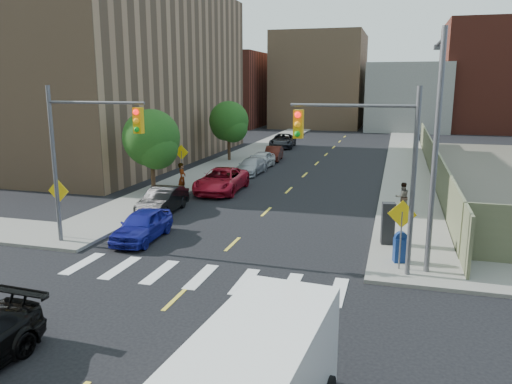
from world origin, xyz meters
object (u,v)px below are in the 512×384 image
Objects in this scene: payphone at (388,223)px; pedestrian_west at (182,178)px; parked_car_silver at (251,166)px; parked_car_maroon at (273,153)px; parked_car_red at (221,180)px; pedestrian_east at (402,197)px; parked_car_black at (163,200)px; parked_car_white at (261,160)px; parked_car_blue at (142,225)px; parked_car_grey at (283,141)px; mailbox at (400,247)px.

payphone is 0.95× the size of pedestrian_west.
parked_car_silver is 1.08× the size of parked_car_maroon.
parked_car_red reaches higher than parked_car_silver.
pedestrian_east is (11.52, -17.06, 0.31)m from parked_car_maroon.
parked_car_white is at bearing 82.99° from parked_car_black.
parked_car_blue is 0.95× the size of parked_car_black.
parked_car_red reaches higher than parked_car_grey.
parked_car_grey is 2.96× the size of payphone.
parked_car_red is 1.42× the size of parked_car_maroon.
pedestrian_west is at bearing -24.57° from pedestrian_east.
parked_car_grey is 3.37× the size of pedestrian_east.
parked_car_grey is at bearing 101.31° from payphone.
parked_car_white is 11.86m from pedestrian_west.
parked_car_blue is 3.30× the size of mailbox.
parked_car_black is 2.33× the size of payphone.
parked_car_blue is 2.52× the size of pedestrian_east.
pedestrian_west is (-2.10, -1.58, 0.34)m from parked_car_red.
parked_car_maroon is at bearing 98.75° from mailbox.
parked_car_white is at bearing 110.94° from payphone.
parked_car_grey is 2.81× the size of pedestrian_west.
parked_car_maroon is (0.00, 4.32, -0.05)m from parked_car_white.
parked_car_blue reaches higher than mailbox.
pedestrian_west reaches higher than parked_car_blue.
mailbox is at bearing -59.37° from parked_car_white.
parked_car_blue is 25.17m from parked_car_maroon.
pedestrian_east is (0.63, 6.09, -0.11)m from payphone.
parked_car_black is 13.26m from pedestrian_east.
pedestrian_west is 13.66m from pedestrian_east.
pedestrian_west is at bearing 97.77° from parked_car_black.
parked_car_black reaches higher than parked_car_white.
pedestrian_west reaches higher than parked_car_grey.
parked_car_maroon is at bearing -15.45° from pedestrian_west.
parked_car_blue is 34.82m from parked_car_grey.
payphone is (10.89, -15.70, 0.45)m from parked_car_silver.
parked_car_silver is 2.33× the size of payphone.
mailbox is (11.43, -11.00, -0.03)m from parked_car_red.
mailbox is at bearing -71.30° from parked_car_maroon.
mailbox reaches higher than parked_car_silver.
mailbox is at bearing -45.88° from parked_car_red.
parked_car_grey is at bearing 89.41° from parked_car_blue.
pedestrian_east reaches higher than parked_car_red.
parked_car_white is 14.01m from parked_car_grey.
pedestrian_west is (-0.80, -25.61, 0.36)m from parked_car_grey.
parked_car_black is 2.21× the size of pedestrian_west.
parked_car_silver is at bearing -95.54° from parked_car_maroon.
mailbox is 0.64× the size of pedestrian_west.
parked_car_silver is 7.46m from parked_car_maroon.
pedestrian_east is at bearing -15.02° from parked_car_red.
mailbox is (11.43, -25.39, 0.10)m from parked_car_maroon.
pedestrian_west reaches higher than parked_car_white.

